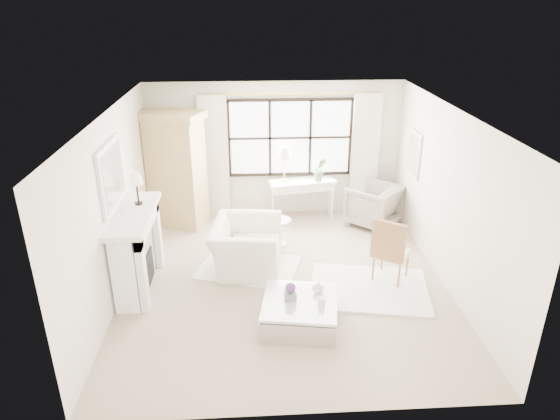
# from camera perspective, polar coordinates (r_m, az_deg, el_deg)

# --- Properties ---
(floor) EXTENTS (5.50, 5.50, 0.00)m
(floor) POSITION_cam_1_polar(r_m,az_deg,el_deg) (8.03, 0.48, -8.11)
(floor) COLOR tan
(floor) RESTS_ON ground
(ceiling) EXTENTS (5.50, 5.50, 0.00)m
(ceiling) POSITION_cam_1_polar(r_m,az_deg,el_deg) (7.01, 0.55, 11.04)
(ceiling) COLOR white
(ceiling) RESTS_ON ground
(wall_back) EXTENTS (5.00, 0.00, 5.00)m
(wall_back) POSITION_cam_1_polar(r_m,az_deg,el_deg) (10.01, -0.58, 6.88)
(wall_back) COLOR beige
(wall_back) RESTS_ON ground
(wall_front) EXTENTS (5.00, 0.00, 5.00)m
(wall_front) POSITION_cam_1_polar(r_m,az_deg,el_deg) (5.00, 2.73, -11.41)
(wall_front) COLOR white
(wall_front) RESTS_ON ground
(wall_left) EXTENTS (0.00, 5.50, 5.50)m
(wall_left) POSITION_cam_1_polar(r_m,az_deg,el_deg) (7.67, -18.46, 0.33)
(wall_left) COLOR white
(wall_left) RESTS_ON ground
(wall_right) EXTENTS (0.00, 5.50, 5.50)m
(wall_right) POSITION_cam_1_polar(r_m,az_deg,el_deg) (7.98, 18.73, 1.18)
(wall_right) COLOR silver
(wall_right) RESTS_ON ground
(window_pane) EXTENTS (2.40, 0.02, 1.50)m
(window_pane) POSITION_cam_1_polar(r_m,az_deg,el_deg) (9.94, 1.16, 8.26)
(window_pane) COLOR white
(window_pane) RESTS_ON wall_back
(window_frame) EXTENTS (2.50, 0.04, 1.50)m
(window_frame) POSITION_cam_1_polar(r_m,az_deg,el_deg) (9.93, 1.17, 8.24)
(window_frame) COLOR black
(window_frame) RESTS_ON wall_back
(curtain_rod) EXTENTS (3.30, 0.04, 0.04)m
(curtain_rod) POSITION_cam_1_polar(r_m,az_deg,el_deg) (9.69, 1.23, 13.13)
(curtain_rod) COLOR #AD8B3C
(curtain_rod) RESTS_ON wall_back
(curtain_left) EXTENTS (0.55, 0.10, 2.47)m
(curtain_left) POSITION_cam_1_polar(r_m,az_deg,el_deg) (9.96, -7.50, 5.90)
(curtain_left) COLOR silver
(curtain_left) RESTS_ON ground
(curtain_right) EXTENTS (0.55, 0.10, 2.47)m
(curtain_right) POSITION_cam_1_polar(r_m,az_deg,el_deg) (10.19, 9.67, 6.18)
(curtain_right) COLOR silver
(curtain_right) RESTS_ON ground
(fireplace) EXTENTS (0.58, 1.66, 1.26)m
(fireplace) POSITION_cam_1_polar(r_m,az_deg,el_deg) (7.91, -16.23, -4.32)
(fireplace) COLOR white
(fireplace) RESTS_ON ground
(mirror_frame) EXTENTS (0.05, 1.15, 0.95)m
(mirror_frame) POSITION_cam_1_polar(r_m,az_deg,el_deg) (7.49, -18.71, 3.78)
(mirror_frame) COLOR white
(mirror_frame) RESTS_ON wall_left
(mirror_glass) EXTENTS (0.02, 1.00, 0.80)m
(mirror_glass) POSITION_cam_1_polar(r_m,az_deg,el_deg) (7.49, -18.49, 3.79)
(mirror_glass) COLOR silver
(mirror_glass) RESTS_ON wall_left
(art_frame) EXTENTS (0.04, 0.62, 0.82)m
(art_frame) POSITION_cam_1_polar(r_m,az_deg,el_deg) (9.41, 15.05, 6.25)
(art_frame) COLOR white
(art_frame) RESTS_ON wall_right
(art_canvas) EXTENTS (0.01, 0.52, 0.72)m
(art_canvas) POSITION_cam_1_polar(r_m,az_deg,el_deg) (9.40, 14.93, 6.25)
(art_canvas) COLOR #B7A58E
(art_canvas) RESTS_ON wall_right
(mantel_lamp) EXTENTS (0.22, 0.22, 0.51)m
(mantel_lamp) POSITION_cam_1_polar(r_m,az_deg,el_deg) (7.77, -16.15, 3.33)
(mantel_lamp) COLOR black
(mantel_lamp) RESTS_ON fireplace
(armoire) EXTENTS (1.30, 1.06, 2.24)m
(armoire) POSITION_cam_1_polar(r_m,az_deg,el_deg) (9.75, -11.77, 4.63)
(armoire) COLOR tan
(armoire) RESTS_ON floor
(console_table) EXTENTS (1.36, 0.67, 0.80)m
(console_table) POSITION_cam_1_polar(r_m,az_deg,el_deg) (10.08, 2.54, 1.26)
(console_table) COLOR white
(console_table) RESTS_ON floor
(console_lamp) EXTENTS (0.28, 0.28, 0.69)m
(console_lamp) POSITION_cam_1_polar(r_m,az_deg,el_deg) (9.73, 0.52, 6.44)
(console_lamp) COLOR #BD9541
(console_lamp) RESTS_ON console_table
(orchid_plant) EXTENTS (0.27, 0.22, 0.47)m
(orchid_plant) POSITION_cam_1_polar(r_m,az_deg,el_deg) (9.88, 4.58, 4.67)
(orchid_plant) COLOR #516C48
(orchid_plant) RESTS_ON console_table
(side_table) EXTENTS (0.40, 0.40, 0.51)m
(side_table) POSITION_cam_1_polar(r_m,az_deg,el_deg) (8.97, 0.00, -2.13)
(side_table) COLOR silver
(side_table) RESTS_ON floor
(rug_left) EXTENTS (1.84, 1.53, 0.03)m
(rug_left) POSITION_cam_1_polar(r_m,az_deg,el_deg) (8.39, -3.59, -6.56)
(rug_left) COLOR white
(rug_left) RESTS_ON floor
(rug_right) EXTENTS (2.00, 1.64, 0.03)m
(rug_right) POSITION_cam_1_polar(r_m,az_deg,el_deg) (7.94, 10.13, -8.83)
(rug_right) COLOR white
(rug_right) RESTS_ON floor
(club_armchair) EXTENTS (1.23, 1.36, 0.80)m
(club_armchair) POSITION_cam_1_polar(r_m,az_deg,el_deg) (8.23, -3.87, -4.15)
(club_armchair) COLOR white
(club_armchair) RESTS_ON floor
(wingback_chair) EXTENTS (1.25, 1.25, 0.82)m
(wingback_chair) POSITION_cam_1_polar(r_m,az_deg,el_deg) (9.93, 10.63, 0.55)
(wingback_chair) COLOR gray
(wingback_chair) RESTS_ON floor
(french_chair) EXTENTS (0.67, 0.67, 1.08)m
(french_chair) POSITION_cam_1_polar(r_m,az_deg,el_deg) (8.10, 12.48, -5.91)
(french_chair) COLOR #A67445
(french_chair) RESTS_ON floor
(coffee_table) EXTENTS (1.15, 1.15, 0.38)m
(coffee_table) POSITION_cam_1_polar(r_m,az_deg,el_deg) (7.00, 2.26, -11.65)
(coffee_table) COLOR silver
(coffee_table) RESTS_ON floor
(planter_box) EXTENTS (0.16, 0.16, 0.11)m
(planter_box) POSITION_cam_1_polar(r_m,az_deg,el_deg) (6.88, 1.19, -9.77)
(planter_box) COLOR slate
(planter_box) RESTS_ON coffee_table
(planter_flowers) EXTENTS (0.14, 0.14, 0.14)m
(planter_flowers) POSITION_cam_1_polar(r_m,az_deg,el_deg) (6.82, 1.20, -8.87)
(planter_flowers) COLOR #572D70
(planter_flowers) RESTS_ON planter_box
(pillar_candle) EXTENTS (0.10, 0.10, 0.12)m
(pillar_candle) POSITION_cam_1_polar(r_m,az_deg,el_deg) (6.78, 4.77, -10.40)
(pillar_candle) COLOR beige
(pillar_candle) RESTS_ON coffee_table
(coffee_vase) EXTENTS (0.16, 0.16, 0.17)m
(coffee_vase) POSITION_cam_1_polar(r_m,az_deg,el_deg) (7.03, 4.41, -8.78)
(coffee_vase) COLOR silver
(coffee_vase) RESTS_ON coffee_table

